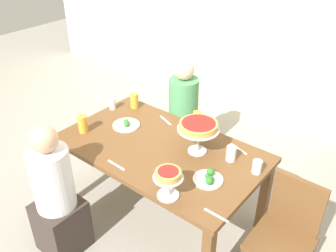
{
  "coord_description": "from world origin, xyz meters",
  "views": [
    {
      "loc": [
        1.56,
        -1.84,
        2.42
      ],
      "look_at": [
        0.0,
        0.1,
        0.89
      ],
      "focal_mm": 39.02,
      "sensor_mm": 36.0,
      "label": 1
    }
  ],
  "objects_px": {
    "chair_head_east": "(286,231)",
    "cutlery_fork_far": "(216,215)",
    "beer_glass_amber_short": "(134,101)",
    "water_glass_clear_spare": "(112,104)",
    "beer_glass_amber_tall": "(197,120)",
    "water_glass_clear_near": "(231,153)",
    "water_glass_clear_far": "(257,167)",
    "cutlery_knife_far": "(239,149)",
    "salad_plate_near_diner": "(209,178)",
    "beer_glass_amber_spare": "(83,124)",
    "dining_table": "(160,156)",
    "diner_near_left": "(57,200)",
    "cutlery_fork_near": "(116,165)",
    "cutlery_knife_near": "(166,120)",
    "personal_pizza_stand": "(168,178)",
    "diner_far_left": "(183,120)",
    "deep_dish_pizza_stand": "(198,128)",
    "salad_plate_far_diner": "(126,125)"
  },
  "relations": [
    {
      "from": "chair_head_east",
      "to": "cutlery_fork_far",
      "type": "relative_size",
      "value": 4.83
    },
    {
      "from": "beer_glass_amber_short",
      "to": "water_glass_clear_spare",
      "type": "height_order",
      "value": "beer_glass_amber_short"
    },
    {
      "from": "beer_glass_amber_tall",
      "to": "water_glass_clear_near",
      "type": "height_order",
      "value": "beer_glass_amber_tall"
    },
    {
      "from": "water_glass_clear_far",
      "to": "cutlery_knife_far",
      "type": "xyz_separation_m",
      "value": [
        -0.25,
        0.18,
        -0.05
      ]
    },
    {
      "from": "salad_plate_near_diner",
      "to": "water_glass_clear_near",
      "type": "bearing_deg",
      "value": 91.27
    },
    {
      "from": "beer_glass_amber_spare",
      "to": "cutlery_knife_far",
      "type": "distance_m",
      "value": 1.31
    },
    {
      "from": "dining_table",
      "to": "diner_near_left",
      "type": "bearing_deg",
      "value": -116.87
    },
    {
      "from": "cutlery_fork_near",
      "to": "cutlery_knife_near",
      "type": "distance_m",
      "value": 0.75
    },
    {
      "from": "personal_pizza_stand",
      "to": "salad_plate_near_diner",
      "type": "bearing_deg",
      "value": 67.36
    },
    {
      "from": "dining_table",
      "to": "cutlery_knife_far",
      "type": "bearing_deg",
      "value": 36.12
    },
    {
      "from": "dining_table",
      "to": "salad_plate_near_diner",
      "type": "height_order",
      "value": "salad_plate_near_diner"
    },
    {
      "from": "personal_pizza_stand",
      "to": "beer_glass_amber_tall",
      "type": "distance_m",
      "value": 0.89
    },
    {
      "from": "diner_near_left",
      "to": "cutlery_fork_far",
      "type": "bearing_deg",
      "value": -70.39
    },
    {
      "from": "cutlery_knife_near",
      "to": "cutlery_fork_near",
      "type": "bearing_deg",
      "value": 120.28
    },
    {
      "from": "cutlery_fork_far",
      "to": "water_glass_clear_spare",
      "type": "bearing_deg",
      "value": 160.73
    },
    {
      "from": "diner_far_left",
      "to": "cutlery_knife_far",
      "type": "distance_m",
      "value": 1.0
    },
    {
      "from": "diner_near_left",
      "to": "beer_glass_amber_short",
      "type": "xyz_separation_m",
      "value": [
        -0.23,
        1.12,
        0.32
      ]
    },
    {
      "from": "dining_table",
      "to": "beer_glass_amber_short",
      "type": "height_order",
      "value": "beer_glass_amber_short"
    },
    {
      "from": "personal_pizza_stand",
      "to": "cutlery_fork_near",
      "type": "xyz_separation_m",
      "value": [
        -0.51,
        0.01,
        -0.15
      ]
    },
    {
      "from": "dining_table",
      "to": "diner_far_left",
      "type": "height_order",
      "value": "diner_far_left"
    },
    {
      "from": "salad_plate_near_diner",
      "to": "beer_glass_amber_spare",
      "type": "xyz_separation_m",
      "value": [
        -1.19,
        -0.13,
        0.05
      ]
    },
    {
      "from": "personal_pizza_stand",
      "to": "beer_glass_amber_spare",
      "type": "distance_m",
      "value": 1.08
    },
    {
      "from": "beer_glass_amber_short",
      "to": "cutlery_knife_far",
      "type": "height_order",
      "value": "beer_glass_amber_short"
    },
    {
      "from": "diner_near_left",
      "to": "personal_pizza_stand",
      "type": "height_order",
      "value": "diner_near_left"
    },
    {
      "from": "diner_far_left",
      "to": "water_glass_clear_spare",
      "type": "distance_m",
      "value": 0.78
    },
    {
      "from": "salad_plate_near_diner",
      "to": "cutlery_fork_near",
      "type": "height_order",
      "value": "salad_plate_near_diner"
    },
    {
      "from": "chair_head_east",
      "to": "cutlery_fork_near",
      "type": "bearing_deg",
      "value": 20.08
    },
    {
      "from": "salad_plate_near_diner",
      "to": "beer_glass_amber_short",
      "type": "bearing_deg",
      "value": 158.14
    },
    {
      "from": "cutlery_fork_near",
      "to": "beer_glass_amber_tall",
      "type": "bearing_deg",
      "value": 80.83
    },
    {
      "from": "diner_far_left",
      "to": "cutlery_fork_far",
      "type": "bearing_deg",
      "value": 44.15
    },
    {
      "from": "beer_glass_amber_tall",
      "to": "cutlery_fork_far",
      "type": "height_order",
      "value": "beer_glass_amber_tall"
    },
    {
      "from": "diner_far_left",
      "to": "cutlery_knife_near",
      "type": "xyz_separation_m",
      "value": [
        0.13,
        -0.45,
        0.25
      ]
    },
    {
      "from": "beer_glass_amber_spare",
      "to": "water_glass_clear_far",
      "type": "bearing_deg",
      "value": 16.82
    },
    {
      "from": "water_glass_clear_spare",
      "to": "cutlery_knife_near",
      "type": "height_order",
      "value": "water_glass_clear_spare"
    },
    {
      "from": "personal_pizza_stand",
      "to": "water_glass_clear_spare",
      "type": "relative_size",
      "value": 1.93
    },
    {
      "from": "diner_near_left",
      "to": "deep_dish_pizza_stand",
      "type": "distance_m",
      "value": 1.21
    },
    {
      "from": "dining_table",
      "to": "water_glass_clear_near",
      "type": "xyz_separation_m",
      "value": [
        0.53,
        0.21,
        0.14
      ]
    },
    {
      "from": "water_glass_clear_far",
      "to": "beer_glass_amber_short",
      "type": "bearing_deg",
      "value": 173.06
    },
    {
      "from": "water_glass_clear_near",
      "to": "cutlery_fork_far",
      "type": "xyz_separation_m",
      "value": [
        0.23,
        -0.56,
        -0.06
      ]
    },
    {
      "from": "cutlery_knife_near",
      "to": "water_glass_clear_far",
      "type": "bearing_deg",
      "value": -168.69
    },
    {
      "from": "cutlery_fork_near",
      "to": "cutlery_knife_near",
      "type": "height_order",
      "value": "same"
    },
    {
      "from": "chair_head_east",
      "to": "water_glass_clear_spare",
      "type": "height_order",
      "value": "chair_head_east"
    },
    {
      "from": "beer_glass_amber_short",
      "to": "cutlery_fork_near",
      "type": "xyz_separation_m",
      "value": [
        0.52,
        -0.75,
        -0.07
      ]
    },
    {
      "from": "chair_head_east",
      "to": "cutlery_knife_far",
      "type": "distance_m",
      "value": 0.72
    },
    {
      "from": "diner_far_left",
      "to": "salad_plate_far_diner",
      "type": "height_order",
      "value": "diner_far_left"
    },
    {
      "from": "dining_table",
      "to": "beer_glass_amber_tall",
      "type": "height_order",
      "value": "beer_glass_amber_tall"
    },
    {
      "from": "dining_table",
      "to": "salad_plate_near_diner",
      "type": "bearing_deg",
      "value": -11.12
    },
    {
      "from": "beer_glass_amber_short",
      "to": "water_glass_clear_near",
      "type": "height_order",
      "value": "beer_glass_amber_short"
    },
    {
      "from": "chair_head_east",
      "to": "cutlery_fork_near",
      "type": "distance_m",
      "value": 1.29
    },
    {
      "from": "salad_plate_near_diner",
      "to": "cutlery_fork_far",
      "type": "bearing_deg",
      "value": -48.37
    }
  ]
}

